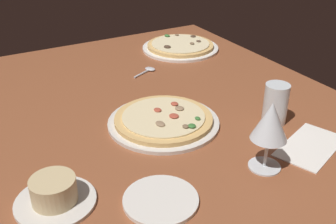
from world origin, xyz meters
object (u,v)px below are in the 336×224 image
Objects in this scene: ramekin_on_saucer at (54,194)px; paper_menu at (310,146)px; wine_glass_far at (270,123)px; pizza_side at (180,46)px; side_plate at (161,200)px; water_glass at (275,107)px; spoon at (148,70)px; pizza_main at (164,120)px.

ramekin_on_saucer reaches higher than paper_menu.
ramekin_on_saucer is 47.42cm from wine_glass_far.
pizza_side is 77.55cm from paper_menu.
side_plate is (-10.07, -18.75, -1.96)cm from ramekin_on_saucer.
ramekin_on_saucer is 21.37cm from side_plate.
pizza_side is at bearing -33.43° from side_plate.
side_plate is (-13.55, 42.51, -4.35)cm from water_glass.
water_glass is (-63.18, 8.14, 3.61)cm from pizza_side.
pizza_side reaches higher than paper_menu.
paper_menu is at bearing 178.25° from water_glass.
spoon reaches higher than paper_menu.
wine_glass_far is 64.77cm from spoon.
pizza_main reaches higher than spoon.
ramekin_on_saucer is at bearing 116.59° from pizza_main.
spoon is (49.00, 13.68, -4.34)cm from water_glass.
pizza_main is 37.57cm from spoon.
wine_glass_far reaches higher than side_plate.
water_glass is 1.11× the size of spoon.
pizza_side is 82.29cm from wine_glass_far.
pizza_side is at bearing -26.63° from paper_menu.
wine_glass_far is at bearing -104.03° from ramekin_on_saucer.
paper_menu is at bearing 173.66° from pizza_side.
water_glass is 0.56× the size of paper_menu.
ramekin_on_saucer is (-17.27, 34.50, 1.22)cm from pizza_main.
wine_glass_far is (-11.28, -45.15, 9.13)cm from ramekin_on_saucer.
wine_glass_far is 0.83× the size of paper_menu.
spoon is (62.89, 13.25, 0.31)cm from paper_menu.
water_glass is 51.06cm from spoon.
paper_menu is (-13.89, 0.42, -4.65)cm from water_glass.
ramekin_on_saucer is at bearing 133.85° from pizza_side.
pizza_main is at bearing 23.29° from paper_menu.
ramekin_on_saucer is 61.40cm from water_glass.
pizza_side is 26.03cm from spoon.
spoon is (-14.18, 21.82, -0.73)cm from pizza_side.
ramekin_on_saucer is at bearing 137.80° from spoon.
water_glass is at bearing -86.75° from ramekin_on_saucer.
wine_glass_far reaches higher than water_glass.
water_glass is 14.65cm from paper_menu.
pizza_side is 96.24cm from ramekin_on_saucer.
ramekin_on_saucer is 61.76cm from paper_menu.
ramekin_on_saucer is 0.99× the size of wine_glass_far.
paper_menu is at bearing -86.81° from wine_glass_far.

